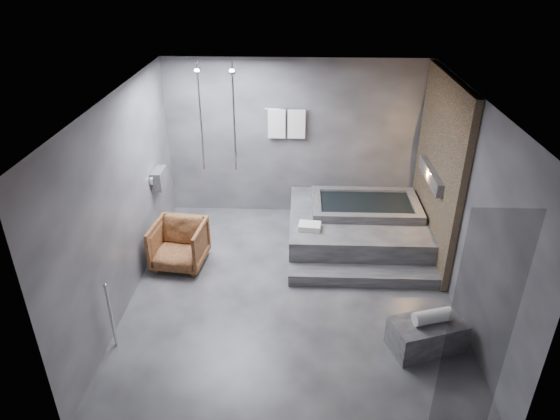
{
  "coord_description": "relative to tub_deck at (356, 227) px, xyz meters",
  "views": [
    {
      "loc": [
        0.07,
        -5.82,
        4.38
      ],
      "look_at": [
        -0.18,
        0.3,
        1.15
      ],
      "focal_mm": 32.0,
      "sensor_mm": 36.0,
      "label": 1
    }
  ],
  "objects": [
    {
      "name": "tub_deck",
      "position": [
        0.0,
        0.0,
        0.0
      ],
      "size": [
        2.2,
        2.0,
        0.5
      ],
      "primitive_type": "cube",
      "color": "#363638",
      "rests_on": "ground"
    },
    {
      "name": "rolled_towel",
      "position": [
        0.65,
        -2.53,
        0.23
      ],
      "size": [
        0.5,
        0.3,
        0.17
      ],
      "primitive_type": "cylinder",
      "rotation": [
        0.0,
        1.57,
        0.29
      ],
      "color": "white",
      "rests_on": "concrete_bench"
    },
    {
      "name": "concrete_bench",
      "position": [
        0.62,
        -2.53,
        -0.05
      ],
      "size": [
        0.99,
        0.74,
        0.39
      ],
      "primitive_type": "cube",
      "rotation": [
        0.0,
        0.0,
        0.33
      ],
      "color": "#343437",
      "rests_on": "ground"
    },
    {
      "name": "deck_towel",
      "position": [
        -0.79,
        -0.53,
        0.29
      ],
      "size": [
        0.36,
        0.28,
        0.09
      ],
      "primitive_type": "cube",
      "rotation": [
        0.0,
        0.0,
        -0.1
      ],
      "color": "white",
      "rests_on": "tub_deck"
    },
    {
      "name": "driftwood_chair",
      "position": [
        -2.78,
        -0.84,
        0.11
      ],
      "size": [
        0.85,
        0.87,
        0.71
      ],
      "primitive_type": "imported",
      "rotation": [
        0.0,
        0.0,
        -0.11
      ],
      "color": "#462411",
      "rests_on": "ground"
    },
    {
      "name": "tub_step",
      "position": [
        0.0,
        -1.18,
        -0.16
      ],
      "size": [
        2.2,
        0.36,
        0.18
      ],
      "primitive_type": "cube",
      "color": "#363638",
      "rests_on": "ground"
    },
    {
      "name": "room",
      "position": [
        -0.65,
        -1.21,
        1.48
      ],
      "size": [
        5.0,
        5.04,
        2.82
      ],
      "color": "#303033",
      "rests_on": "ground"
    }
  ]
}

